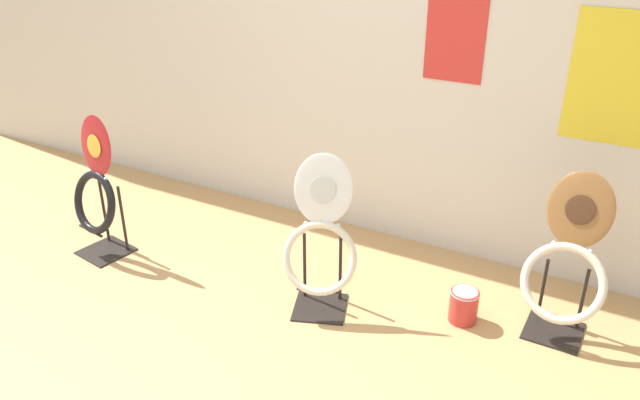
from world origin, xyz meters
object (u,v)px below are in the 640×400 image
object	(u,v)px
toilet_seat_display_white_plain	(321,246)
paint_can	(464,305)
toilet_seat_display_woodgrain	(567,267)
toilet_seat_display_crimson_swirl	(96,196)

from	to	relation	value
toilet_seat_display_white_plain	paint_can	bearing A→B (deg)	19.55
toilet_seat_display_woodgrain	paint_can	size ratio (longest dim) A/B	4.54
toilet_seat_display_white_plain	toilet_seat_display_crimson_swirl	distance (m)	1.47
toilet_seat_display_crimson_swirl	paint_can	world-z (taller)	toilet_seat_display_crimson_swirl
toilet_seat_display_woodgrain	paint_can	world-z (taller)	toilet_seat_display_woodgrain
toilet_seat_display_crimson_swirl	toilet_seat_display_white_plain	bearing A→B (deg)	5.84
toilet_seat_display_white_plain	paint_can	world-z (taller)	toilet_seat_display_white_plain
toilet_seat_display_white_plain	toilet_seat_display_crimson_swirl	bearing A→B (deg)	-174.16
toilet_seat_display_woodgrain	paint_can	distance (m)	0.55
toilet_seat_display_woodgrain	toilet_seat_display_crimson_swirl	world-z (taller)	toilet_seat_display_crimson_swirl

